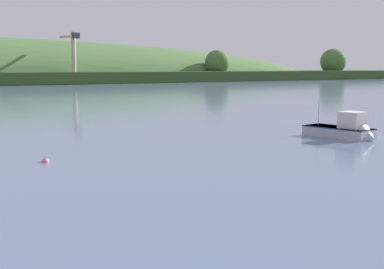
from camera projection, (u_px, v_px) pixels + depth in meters
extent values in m
sphere|color=#476B38|center=(217.00, 62.00, 236.21)|extent=(11.49, 11.49, 11.49)
sphere|color=#476B38|center=(333.00, 61.00, 278.04)|extent=(13.93, 13.93, 13.93)
cube|color=#4C4C51|center=(74.00, 81.00, 191.29)|extent=(4.39, 4.39, 2.00)
cylinder|color=#BCB293|center=(74.00, 55.00, 190.05)|extent=(1.70, 1.70, 17.01)
cylinder|color=#BCB293|center=(67.00, 36.00, 192.56)|extent=(3.09, 11.40, 0.94)
cube|color=#333338|center=(76.00, 35.00, 187.57)|extent=(2.69, 2.25, 2.04)
cube|color=#ADB2BC|center=(338.00, 135.00, 44.98)|extent=(3.55, 6.33, 1.35)
cone|color=#ADB2BC|center=(369.00, 138.00, 42.73)|extent=(2.34, 1.34, 2.20)
cube|color=navy|center=(338.00, 127.00, 44.89)|extent=(3.60, 6.34, 0.08)
cube|color=silver|center=(352.00, 120.00, 43.80)|extent=(2.09, 2.16, 1.43)
cube|color=#192833|center=(361.00, 118.00, 43.12)|extent=(1.55, 0.35, 0.80)
cylinder|color=#B2B2B7|center=(319.00, 112.00, 46.33)|extent=(0.06, 0.06, 2.32)
sphere|color=#E06675|center=(45.00, 162.00, 33.15)|extent=(0.51, 0.51, 0.51)
cylinder|color=black|center=(45.00, 158.00, 33.11)|extent=(0.04, 0.04, 0.08)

